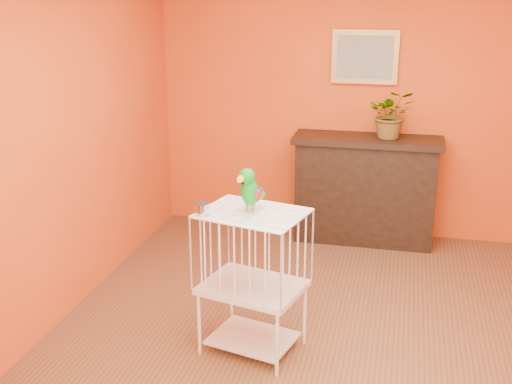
# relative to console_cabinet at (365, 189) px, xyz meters

# --- Properties ---
(ground) EXTENTS (4.50, 4.50, 0.00)m
(ground) POSITION_rel_console_cabinet_xyz_m (-0.08, -2.01, -0.52)
(ground) COLOR brown
(ground) RESTS_ON ground
(room_shell) EXTENTS (4.50, 4.50, 4.50)m
(room_shell) POSITION_rel_console_cabinet_xyz_m (-0.08, -2.01, 1.07)
(room_shell) COLOR #D84D14
(room_shell) RESTS_ON ground
(console_cabinet) EXTENTS (1.39, 0.50, 1.03)m
(console_cabinet) POSITION_rel_console_cabinet_xyz_m (0.00, 0.00, 0.00)
(console_cabinet) COLOR black
(console_cabinet) RESTS_ON ground
(potted_plant) EXTENTS (0.47, 0.51, 0.35)m
(potted_plant) POSITION_rel_console_cabinet_xyz_m (0.20, -0.01, 0.69)
(potted_plant) COLOR #26722D
(potted_plant) RESTS_ON console_cabinet
(framed_picture) EXTENTS (0.62, 0.04, 0.50)m
(framed_picture) POSITION_rel_console_cabinet_xyz_m (-0.08, 0.21, 1.23)
(framed_picture) COLOR #A7773B
(framed_picture) RESTS_ON room_shell
(birdcage) EXTENTS (0.74, 0.63, 0.99)m
(birdcage) POSITION_rel_console_cabinet_xyz_m (-0.58, -2.19, -0.00)
(birdcage) COLOR white
(birdcage) RESTS_ON ground
(feed_cup) EXTENTS (0.10, 0.10, 0.07)m
(feed_cup) POSITION_rel_console_cabinet_xyz_m (-0.89, -2.29, 0.52)
(feed_cup) COLOR silver
(feed_cup) RESTS_ON birdcage
(parrot) EXTENTS (0.16, 0.27, 0.30)m
(parrot) POSITION_rel_console_cabinet_xyz_m (-0.61, -2.17, 0.63)
(parrot) COLOR #59544C
(parrot) RESTS_ON birdcage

